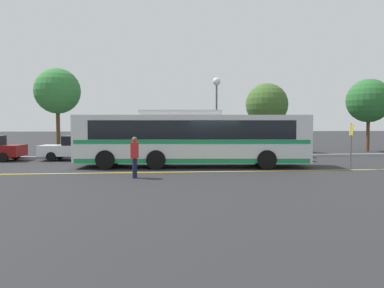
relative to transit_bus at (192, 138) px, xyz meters
The scene contains 11 objects.
ground_plane 1.97m from the transit_bus, 23.42° to the right, with size 220.00×220.00×0.00m, color #262628.
lane_strip_0 2.72m from the transit_bus, 89.65° to the right, with size 0.20×32.42×0.01m, color gold.
curb_strip 6.09m from the transit_bus, 89.87° to the left, with size 40.42×0.36×0.15m, color #99999E.
transit_bus is the anchor object (origin of this frame).
parked_car_1 8.29m from the transit_bus, 146.79° to the left, with size 4.93×2.09×1.58m.
pedestrian_0 5.00m from the transit_bus, 125.47° to the right, with size 0.34×0.47×1.79m.
bus_stop_sign 8.37m from the transit_bus, 12.07° to the right, with size 0.07×0.40×2.37m.
street_lamp 8.35m from the transit_bus, 70.64° to the left, with size 0.58×0.58×5.81m.
tree_0 12.57m from the transit_bus, 54.04° to the left, with size 3.49×3.49×5.73m.
tree_1 19.28m from the transit_bus, 31.91° to the left, with size 3.70×3.70×6.21m.
tree_2 12.81m from the transit_bus, 137.59° to the left, with size 3.36×3.36×6.48m.
Camera 1 is at (-3.06, -19.85, 2.31)m, focal length 35.00 mm.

